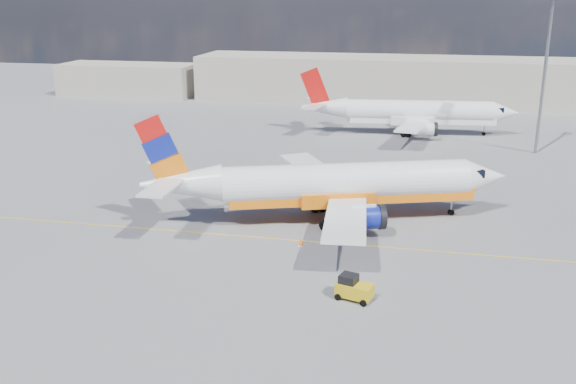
% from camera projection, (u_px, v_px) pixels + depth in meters
% --- Properties ---
extents(ground, '(240.00, 240.00, 0.00)m').
position_uv_depth(ground, '(261.00, 252.00, 49.88)').
color(ground, slate).
rests_on(ground, ground).
extents(taxi_line, '(70.00, 0.15, 0.01)m').
position_uv_depth(taxi_line, '(270.00, 238.00, 52.68)').
color(taxi_line, yellow).
rests_on(taxi_line, ground).
extents(terminal_main, '(70.00, 14.00, 8.00)m').
position_uv_depth(terminal_main, '(388.00, 79.00, 117.72)').
color(terminal_main, '#B4AC9B').
rests_on(terminal_main, ground).
extents(terminal_annex, '(26.00, 10.00, 6.00)m').
position_uv_depth(terminal_annex, '(128.00, 79.00, 125.10)').
color(terminal_annex, '#B4AC9B').
rests_on(terminal_annex, ground).
extents(main_jet, '(32.61, 24.74, 9.92)m').
position_uv_depth(main_jet, '(334.00, 185.00, 55.91)').
color(main_jet, white).
rests_on(main_jet, ground).
extents(second_jet, '(30.60, 24.08, 9.28)m').
position_uv_depth(second_jet, '(412.00, 113.00, 90.32)').
color(second_jet, white).
rests_on(second_jet, ground).
extents(gse_tug, '(2.61, 2.04, 1.67)m').
position_uv_depth(gse_tug, '(354.00, 288.00, 42.07)').
color(gse_tug, black).
rests_on(gse_tug, ground).
extents(traffic_cone, '(0.43, 0.43, 0.60)m').
position_uv_depth(traffic_cone, '(301.00, 242.00, 51.07)').
color(traffic_cone, white).
rests_on(traffic_cone, ground).
extents(floodlight_mast, '(1.39, 1.39, 19.01)m').
position_uv_depth(floodlight_mast, '(546.00, 61.00, 77.12)').
color(floodlight_mast, gray).
rests_on(floodlight_mast, ground).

